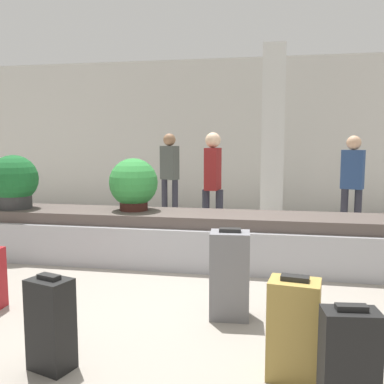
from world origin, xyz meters
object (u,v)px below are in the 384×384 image
Objects in this scene: suitcase_4 at (230,275)px; potted_plant_0 at (133,184)px; pillar at (273,134)px; suitcase_5 at (293,329)px; traveler_0 at (170,170)px; traveler_2 at (213,178)px; traveler_1 at (352,178)px; suitcase_3 at (349,368)px; potted_plant_1 at (14,182)px; suitcase_0 at (51,324)px.

suitcase_4 is 1.17× the size of potted_plant_0.
suitcase_5 is at bearing -88.38° from pillar.
traveler_2 is at bearing 150.39° from traveler_0.
potted_plant_0 is 0.42× the size of traveler_1.
suitcase_3 is 5.93m from traveler_0.
potted_plant_1 reaches higher than suitcase_5.
pillar is 2.00m from traveler_0.
potted_plant_1 is at bearing -174.54° from potted_plant_0.
traveler_1 is (1.21, -1.20, -0.68)m from pillar.
traveler_1 is (1.53, 3.39, 0.55)m from suitcase_4.
traveler_2 reaches higher than potted_plant_0.
suitcase_3 is 0.42× the size of traveler_1.
traveler_0 is (-1.85, -0.40, -0.64)m from pillar.
potted_plant_0 is at bearing -29.69° from traveler_2.
suitcase_5 is (0.48, -0.85, -0.05)m from suitcase_4.
pillar reaches higher than suitcase_3.
traveler_1 is 0.97× the size of traveler_2.
suitcase_3 is 0.48m from suitcase_5.
potted_plant_1 is (-2.90, 1.46, 0.59)m from suitcase_4.
potted_plant_1 reaches higher than suitcase_4.
traveler_2 reaches higher than suitcase_4.
suitcase_0 is at bearing 121.42° from traveler_0.
suitcase_3 is 0.95× the size of potted_plant_1.
traveler_1 is at bearing -44.72° from pillar.
traveler_1 is (1.05, 4.24, 0.60)m from suitcase_5.
traveler_1 is at bearing 115.63° from traveler_2.
suitcase_0 is 0.97× the size of suitcase_3.
traveler_0 is at bearing 113.14° from suitcase_0.
pillar is 2.00× the size of traveler_2.
potted_plant_0 is at bearing 5.46° from potted_plant_1.
traveler_0 is at bearing 120.12° from suitcase_5.
pillar is 3.49m from potted_plant_0.
suitcase_3 is at bearing -53.81° from potted_plant_0.
traveler_0 is (1.37, 2.73, 0.00)m from potted_plant_1.
potted_plant_1 is (-3.22, -3.13, -0.64)m from pillar.
traveler_2 is (0.53, 3.74, 0.64)m from suitcase_0.
suitcase_0 is at bearing -53.31° from potted_plant_1.
suitcase_0 is 5.28m from traveler_0.
potted_plant_1 is at bearing -135.80° from pillar.
potted_plant_1 is 0.44× the size of traveler_1.
traveler_1 is at bearing 31.78° from potted_plant_0.
suitcase_4 is at bearing 136.17° from traveler_0.
potted_plant_1 is at bearing 154.08° from suitcase_5.
traveler_0 reaches higher than suitcase_4.
potted_plant_1 is at bearing 144.58° from suitcase_0.
potted_plant_1 is 4.83m from traveler_1.
suitcase_5 is 3.13m from potted_plant_0.
pillar reaches higher than traveler_2.
pillar is at bearing 163.04° from traveler_2.
traveler_2 is at bearing -139.83° from traveler_1.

